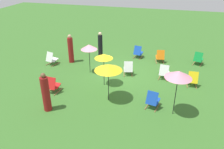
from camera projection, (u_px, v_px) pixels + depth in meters
ground_plane at (117, 73)px, 12.90m from camera, size 40.00×40.00×0.00m
deckchair_0 at (138, 52)px, 14.81m from camera, size 0.61×0.84×0.83m
deckchair_1 at (164, 72)px, 12.16m from camera, size 0.55×0.80×0.83m
deckchair_2 at (192, 79)px, 11.45m from camera, size 0.49×0.77×0.83m
deckchair_3 at (153, 100)px, 9.74m from camera, size 0.63×0.84×0.83m
deckchair_4 at (128, 69)px, 12.58m from camera, size 0.64×0.85×0.83m
deckchair_5 at (198, 59)px, 13.81m from camera, size 0.68×0.87×0.83m
deckchair_6 at (160, 57)px, 14.14m from camera, size 0.62×0.84×0.83m
deckchair_7 at (53, 85)px, 10.90m from camera, size 0.52×0.79×0.83m
deckchair_8 at (51, 59)px, 13.82m from camera, size 0.66×0.86×0.83m
umbrella_0 at (179, 75)px, 8.64m from camera, size 1.07×1.07×2.01m
umbrella_1 at (89, 47)px, 12.31m from camera, size 0.91×0.91×1.69m
umbrella_2 at (104, 56)px, 10.98m from camera, size 0.92×0.92×1.72m
umbrella_3 at (108, 68)px, 9.70m from camera, size 1.23×1.23×1.78m
person_0 at (46, 93)px, 9.37m from camera, size 0.43×0.43×1.77m
person_1 at (100, 46)px, 14.63m from camera, size 0.42×0.42×1.73m
person_2 at (71, 49)px, 13.94m from camera, size 0.34×0.34×1.80m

